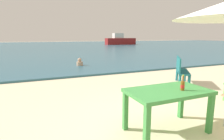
% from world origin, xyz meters
% --- Properties ---
extents(ground_plane, '(120.00, 120.00, 0.00)m').
position_xyz_m(ground_plane, '(0.00, 0.00, 0.00)').
color(ground_plane, beige).
extents(sea_water, '(120.00, 50.00, 0.08)m').
position_xyz_m(sea_water, '(0.00, 30.00, 0.04)').
color(sea_water, '#2D6075').
rests_on(sea_water, ground_plane).
extents(picnic_table_green, '(1.40, 0.80, 0.76)m').
position_xyz_m(picnic_table_green, '(-0.36, 0.11, 0.65)').
color(picnic_table_green, '#3D8C42').
rests_on(picnic_table_green, ground_plane).
extents(beer_bottle_amber, '(0.07, 0.07, 0.26)m').
position_xyz_m(beer_bottle_amber, '(-0.16, -0.01, 0.85)').
color(beer_bottle_amber, brown).
rests_on(beer_bottle_amber, picnic_table_green).
extents(bench_teal_center, '(1.02, 1.17, 0.95)m').
position_xyz_m(bench_teal_center, '(2.22, 2.53, 0.54)').
color(bench_teal_center, '#196066').
rests_on(bench_teal_center, ground_plane).
extents(swimmer_person, '(0.34, 0.34, 0.41)m').
position_xyz_m(swimmer_person, '(-0.17, 7.59, 0.24)').
color(swimmer_person, tan).
rests_on(swimmer_person, sea_water).
extents(boat_ferry, '(5.97, 1.63, 2.17)m').
position_xyz_m(boat_ferry, '(13.19, 30.56, 0.86)').
color(boat_ferry, maroon).
rests_on(boat_ferry, sea_water).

